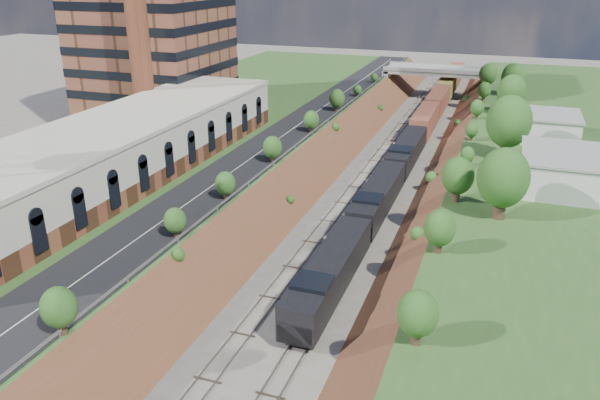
{
  "coord_description": "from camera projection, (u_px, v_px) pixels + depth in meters",
  "views": [
    {
      "loc": [
        16.3,
        -19.62,
        29.57
      ],
      "look_at": [
        -3.34,
        35.43,
        6.0
      ],
      "focal_mm": 35.0,
      "sensor_mm": 36.0,
      "label": 1
    }
  ],
  "objects": [
    {
      "name": "rail_right_track",
      "position": [
        395.0,
        183.0,
        84.85
      ],
      "size": [
        1.58,
        180.0,
        0.18
      ],
      "primitive_type": "cube",
      "color": "gray",
      "rests_on": "ground"
    },
    {
      "name": "embankment_right",
      "position": [
        454.0,
        191.0,
        82.26
      ],
      "size": [
        10.0,
        180.0,
        10.0
      ],
      "primitive_type": "cube",
      "rotation": [
        0.0,
        0.79,
        0.0
      ],
      "color": "brown",
      "rests_on": "ground"
    },
    {
      "name": "tree_left_crest",
      "position": [
        152.0,
        238.0,
        51.8
      ],
      "size": [
        2.45,
        2.45,
        3.55
      ],
      "color": "#473323",
      "rests_on": "platform_left"
    },
    {
      "name": "guardrail",
      "position": [
        304.0,
        138.0,
        87.0
      ],
      "size": [
        0.1,
        171.0,
        0.7
      ],
      "color": "#99999E",
      "rests_on": "platform_left"
    },
    {
      "name": "white_building_near",
      "position": [
        562.0,
        171.0,
        68.76
      ],
      "size": [
        9.0,
        12.0,
        4.0
      ],
      "primitive_type": "cube",
      "color": "silver",
      "rests_on": "platform_right"
    },
    {
      "name": "road",
      "position": [
        279.0,
        139.0,
        88.63
      ],
      "size": [
        8.0,
        180.0,
        0.1
      ],
      "primitive_type": "cube",
      "color": "black",
      "rests_on": "platform_left"
    },
    {
      "name": "platform_left",
      "position": [
        179.0,
        144.0,
        95.04
      ],
      "size": [
        44.0,
        180.0,
        5.0
      ],
      "primitive_type": "cube",
      "color": "#335A25",
      "rests_on": "ground"
    },
    {
      "name": "overpass",
      "position": [
        436.0,
        77.0,
        138.01
      ],
      "size": [
        24.5,
        8.3,
        7.4
      ],
      "color": "gray",
      "rests_on": "ground"
    },
    {
      "name": "commercial_building",
      "position": [
        119.0,
        149.0,
        72.02
      ],
      "size": [
        14.3,
        62.3,
        7.0
      ],
      "color": "brown",
      "rests_on": "platform_left"
    },
    {
      "name": "tree_right_large",
      "position": [
        503.0,
        178.0,
        59.41
      ],
      "size": [
        5.25,
        5.25,
        7.61
      ],
      "color": "#473323",
      "rests_on": "platform_right"
    },
    {
      "name": "rail_left_track",
      "position": [
        360.0,
        179.0,
        86.47
      ],
      "size": [
        1.58,
        180.0,
        0.18
      ],
      "primitive_type": "cube",
      "color": "gray",
      "rests_on": "ground"
    },
    {
      "name": "freight_train",
      "position": [
        423.0,
        125.0,
        105.75
      ],
      "size": [
        3.27,
        131.26,
        4.82
      ],
      "color": "black",
      "rests_on": "ground"
    },
    {
      "name": "white_building_far",
      "position": [
        550.0,
        127.0,
        88.21
      ],
      "size": [
        8.0,
        10.0,
        3.6
      ],
      "primitive_type": "cube",
      "color": "silver",
      "rests_on": "platform_right"
    },
    {
      "name": "embankment_left",
      "position": [
        307.0,
        173.0,
        89.12
      ],
      "size": [
        10.0,
        180.0,
        10.0
      ],
      "primitive_type": "cube",
      "rotation": [
        0.0,
        0.79,
        0.0
      ],
      "color": "brown",
      "rests_on": "ground"
    }
  ]
}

